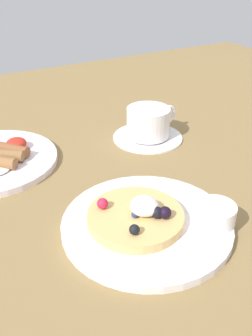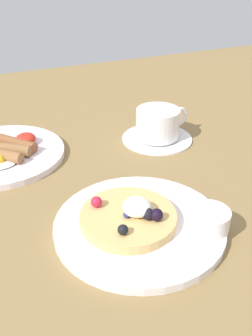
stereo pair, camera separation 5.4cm
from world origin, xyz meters
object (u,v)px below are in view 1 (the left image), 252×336
pancake_plate (147,224)px  coffee_cup (149,121)px  coffee_saucer (148,137)px  syrup_ramekin (216,214)px

pancake_plate → coffee_cup: bearing=57.5°
coffee_saucer → coffee_cup: bearing=7.4°
coffee_saucer → coffee_cup: coffee_cup is taller
pancake_plate → coffee_saucer: pancake_plate is taller
syrup_ramekin → coffee_cup: bearing=75.9°
pancake_plate → syrup_ramekin: syrup_ramekin is taller
syrup_ramekin → coffee_cup: size_ratio=0.48×
coffee_cup → coffee_saucer: bearing=-172.6°
syrup_ramekin → coffee_saucer: size_ratio=0.39×
coffee_cup → syrup_ramekin: bearing=-104.1°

